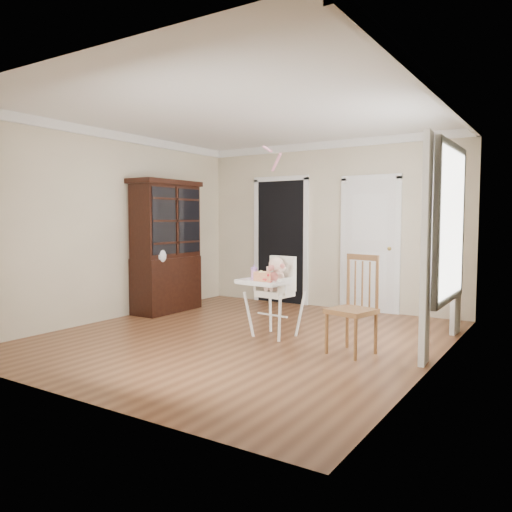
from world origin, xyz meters
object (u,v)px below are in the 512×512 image
Objects in this scene: dining_chair at (353,308)px; high_chair at (274,286)px; sippy_cup at (254,273)px; cake at (262,277)px; china_cabinet at (166,246)px.

high_chair is at bearing -177.16° from dining_chair.
dining_chair is (1.34, -0.11, -0.29)m from sippy_cup.
sippy_cup is at bearing 143.82° from cake.
sippy_cup is at bearing -171.07° from dining_chair.
sippy_cup is at bearing -149.77° from high_chair.
china_cabinet reaches higher than cake.
china_cabinet is (-2.05, 0.66, 0.24)m from sippy_cup.
china_cabinet reaches higher than sippy_cup.
dining_chair is at bearing 2.10° from cake.
dining_chair reaches higher than sippy_cup.
dining_chair is at bearing -12.77° from china_cabinet.
cake is 0.13× the size of china_cabinet.
china_cabinet reaches higher than high_chair.
high_chair is 2.38m from china_cabinet.
dining_chair is (3.39, -0.77, -0.53)m from china_cabinet.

